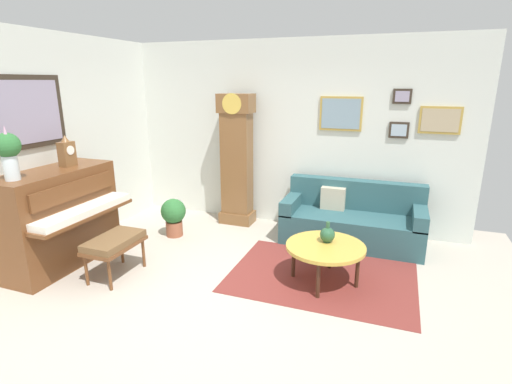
{
  "coord_description": "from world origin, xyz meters",
  "views": [
    {
      "loc": [
        1.54,
        -3.36,
        2.2
      ],
      "look_at": [
        -0.03,
        0.94,
        0.88
      ],
      "focal_mm": 27.22,
      "sensor_mm": 36.0,
      "label": 1
    }
  ],
  "objects_px": {
    "piano_bench": "(114,243)",
    "green_jug": "(327,235)",
    "mantel_clock": "(67,152)",
    "coffee_table": "(325,248)",
    "couch": "(352,220)",
    "grandfather_clock": "(237,164)",
    "potted_plant": "(174,215)",
    "piano": "(59,218)",
    "flower_vase": "(8,151)"
  },
  "relations": [
    {
      "from": "piano",
      "to": "flower_vase",
      "type": "distance_m",
      "value": 1.03
    },
    {
      "from": "flower_vase",
      "to": "grandfather_clock",
      "type": "bearing_deg",
      "value": 60.56
    },
    {
      "from": "couch",
      "to": "coffee_table",
      "type": "xyz_separation_m",
      "value": [
        -0.14,
        -1.3,
        0.11
      ]
    },
    {
      "from": "piano",
      "to": "mantel_clock",
      "type": "xyz_separation_m",
      "value": [
        0.0,
        0.25,
        0.76
      ]
    },
    {
      "from": "couch",
      "to": "piano_bench",
      "type": "bearing_deg",
      "value": -141.08
    },
    {
      "from": "green_jug",
      "to": "mantel_clock",
      "type": "bearing_deg",
      "value": -171.17
    },
    {
      "from": "flower_vase",
      "to": "potted_plant",
      "type": "relative_size",
      "value": 1.04
    },
    {
      "from": "piano_bench",
      "to": "flower_vase",
      "type": "xyz_separation_m",
      "value": [
        -0.83,
        -0.46,
        1.1
      ]
    },
    {
      "from": "flower_vase",
      "to": "green_jug",
      "type": "relative_size",
      "value": 2.42
    },
    {
      "from": "piano",
      "to": "grandfather_clock",
      "type": "height_order",
      "value": "grandfather_clock"
    },
    {
      "from": "piano_bench",
      "to": "potted_plant",
      "type": "height_order",
      "value": "potted_plant"
    },
    {
      "from": "coffee_table",
      "to": "flower_vase",
      "type": "height_order",
      "value": "flower_vase"
    },
    {
      "from": "mantel_clock",
      "to": "grandfather_clock",
      "type": "bearing_deg",
      "value": 51.58
    },
    {
      "from": "piano_bench",
      "to": "coffee_table",
      "type": "height_order",
      "value": "piano_bench"
    },
    {
      "from": "piano_bench",
      "to": "green_jug",
      "type": "distance_m",
      "value": 2.44
    },
    {
      "from": "coffee_table",
      "to": "mantel_clock",
      "type": "bearing_deg",
      "value": -172.93
    },
    {
      "from": "piano",
      "to": "potted_plant",
      "type": "distance_m",
      "value": 1.52
    },
    {
      "from": "couch",
      "to": "flower_vase",
      "type": "height_order",
      "value": "flower_vase"
    },
    {
      "from": "grandfather_clock",
      "to": "flower_vase",
      "type": "distance_m",
      "value": 3.03
    },
    {
      "from": "coffee_table",
      "to": "mantel_clock",
      "type": "height_order",
      "value": "mantel_clock"
    },
    {
      "from": "grandfather_clock",
      "to": "mantel_clock",
      "type": "bearing_deg",
      "value": -128.42
    },
    {
      "from": "grandfather_clock",
      "to": "piano_bench",
      "type": "bearing_deg",
      "value": -106.5
    },
    {
      "from": "grandfather_clock",
      "to": "green_jug",
      "type": "distance_m",
      "value": 2.2
    },
    {
      "from": "potted_plant",
      "to": "grandfather_clock",
      "type": "bearing_deg",
      "value": 52.22
    },
    {
      "from": "piano",
      "to": "mantel_clock",
      "type": "distance_m",
      "value": 0.8
    },
    {
      "from": "green_jug",
      "to": "potted_plant",
      "type": "relative_size",
      "value": 0.43
    },
    {
      "from": "piano_bench",
      "to": "green_jug",
      "type": "bearing_deg",
      "value": 18.7
    },
    {
      "from": "grandfather_clock",
      "to": "potted_plant",
      "type": "distance_m",
      "value": 1.25
    },
    {
      "from": "couch",
      "to": "coffee_table",
      "type": "height_order",
      "value": "couch"
    },
    {
      "from": "piano_bench",
      "to": "mantel_clock",
      "type": "height_order",
      "value": "mantel_clock"
    },
    {
      "from": "mantel_clock",
      "to": "flower_vase",
      "type": "height_order",
      "value": "flower_vase"
    },
    {
      "from": "coffee_table",
      "to": "piano",
      "type": "bearing_deg",
      "value": -168.48
    },
    {
      "from": "piano_bench",
      "to": "couch",
      "type": "height_order",
      "value": "couch"
    },
    {
      "from": "coffee_table",
      "to": "green_jug",
      "type": "bearing_deg",
      "value": 91.19
    },
    {
      "from": "piano",
      "to": "green_jug",
      "type": "distance_m",
      "value": 3.22
    },
    {
      "from": "piano",
      "to": "flower_vase",
      "type": "height_order",
      "value": "flower_vase"
    },
    {
      "from": "grandfather_clock",
      "to": "coffee_table",
      "type": "xyz_separation_m",
      "value": [
        1.67,
        -1.46,
        -0.55
      ]
    },
    {
      "from": "mantel_clock",
      "to": "potted_plant",
      "type": "xyz_separation_m",
      "value": [
        0.81,
        1.0,
        -1.04
      ]
    },
    {
      "from": "couch",
      "to": "potted_plant",
      "type": "distance_m",
      "value": 2.56
    },
    {
      "from": "piano_bench",
      "to": "green_jug",
      "type": "height_order",
      "value": "green_jug"
    },
    {
      "from": "piano_bench",
      "to": "couch",
      "type": "distance_m",
      "value": 3.15
    },
    {
      "from": "piano_bench",
      "to": "mantel_clock",
      "type": "distance_m",
      "value": 1.3
    },
    {
      "from": "flower_vase",
      "to": "mantel_clock",
      "type": "bearing_deg",
      "value": 89.96
    },
    {
      "from": "piano",
      "to": "coffee_table",
      "type": "height_order",
      "value": "piano"
    },
    {
      "from": "grandfather_clock",
      "to": "mantel_clock",
      "type": "height_order",
      "value": "grandfather_clock"
    },
    {
      "from": "piano",
      "to": "coffee_table",
      "type": "distance_m",
      "value": 3.21
    },
    {
      "from": "couch",
      "to": "flower_vase",
      "type": "distance_m",
      "value": 4.26
    },
    {
      "from": "coffee_table",
      "to": "potted_plant",
      "type": "height_order",
      "value": "potted_plant"
    },
    {
      "from": "piano_bench",
      "to": "grandfather_clock",
      "type": "distance_m",
      "value": 2.3
    },
    {
      "from": "piano_bench",
      "to": "potted_plant",
      "type": "bearing_deg",
      "value": 90.91
    }
  ]
}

